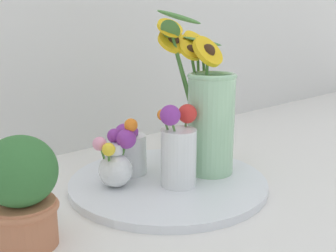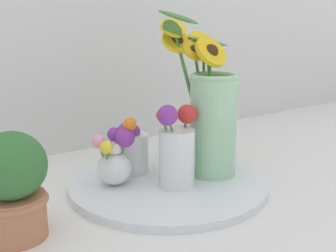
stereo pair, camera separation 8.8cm
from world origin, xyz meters
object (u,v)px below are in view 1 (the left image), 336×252
Objects in this scene: mason_jar_sunflowers at (206,108)px; vase_small_back at (129,149)px; vase_bulb_right at (117,160)px; vase_small_center at (178,150)px; serving_tray at (168,182)px; potted_plant at (23,191)px.

mason_jar_sunflowers reaches higher than vase_small_back.
mason_jar_sunflowers is 0.25m from vase_bulb_right.
mason_jar_sunflowers is 2.09× the size of vase_small_center.
vase_small_back is at bearing 116.18° from serving_tray.
vase_bulb_right reaches higher than serving_tray.
mason_jar_sunflowers is at bearing -15.24° from vase_bulb_right.
vase_small_center is 1.50× the size of vase_small_back.
potted_plant reaches higher than serving_tray.
vase_small_back is (-0.15, 0.11, -0.10)m from mason_jar_sunflowers.
vase_small_center is 0.96× the size of potted_plant.
vase_small_back is 0.64× the size of potted_plant.
vase_bulb_right is 0.79× the size of potted_plant.
vase_small_center reaches higher than vase_bulb_right.
serving_tray is 0.20m from mason_jar_sunflowers.
vase_small_center is 0.14m from vase_bulb_right.
vase_bulb_right is (-0.11, 0.08, -0.02)m from vase_small_center.
mason_jar_sunflowers is at bearing 2.41° from potted_plant.
serving_tray is at bearing 170.10° from mason_jar_sunflowers.
mason_jar_sunflowers is (0.10, -0.02, 0.16)m from serving_tray.
mason_jar_sunflowers reaches higher than vase_bulb_right.
vase_small_center is at bearing -37.96° from vase_bulb_right.
vase_bulb_right is 0.08m from vase_small_back.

